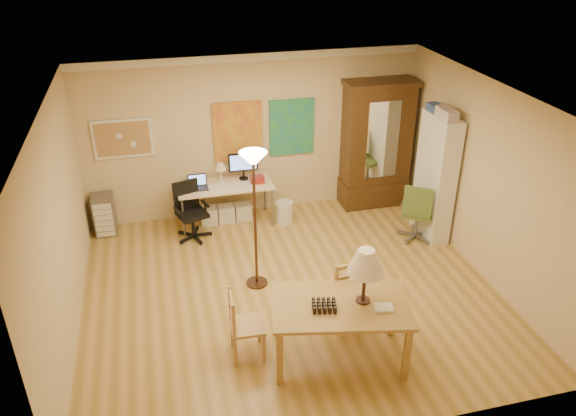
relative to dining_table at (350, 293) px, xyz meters
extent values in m
plane|color=olive|center=(-0.32, 1.38, -0.90)|extent=(5.50, 5.50, 0.00)
cube|color=white|center=(-0.32, 3.84, 1.74)|extent=(5.50, 0.08, 0.12)
cube|color=tan|center=(-2.37, 3.85, 0.60)|extent=(0.90, 0.04, 0.62)
cube|color=yellow|center=(-0.57, 3.85, 0.55)|extent=(0.80, 0.04, 1.00)
cube|color=teal|center=(0.33, 3.85, 0.55)|extent=(0.75, 0.04, 0.95)
cube|color=olive|center=(-0.09, 0.00, -0.16)|extent=(1.68, 1.21, 0.04)
cube|color=olive|center=(-0.85, -0.23, -0.54)|extent=(0.08, 0.08, 0.72)
cube|color=olive|center=(0.50, -0.52, -0.54)|extent=(0.08, 0.08, 0.72)
cube|color=olive|center=(-0.69, 0.52, -0.54)|extent=(0.08, 0.08, 0.72)
cube|color=olive|center=(0.66, 0.24, -0.54)|extent=(0.08, 0.08, 0.72)
cylinder|color=black|center=(0.16, 0.00, -0.13)|extent=(0.16, 0.16, 0.02)
cylinder|color=black|center=(0.16, 0.00, 0.06)|extent=(0.04, 0.04, 0.41)
cone|color=beige|center=(0.16, 0.00, 0.38)|extent=(0.41, 0.41, 0.28)
cube|color=silver|center=(0.33, -0.19, -0.13)|extent=(0.23, 0.19, 0.03)
cube|color=black|center=(-0.30, -0.03, -0.10)|extent=(0.32, 0.28, 0.08)
cube|color=#B28051|center=(0.16, 0.68, -0.45)|extent=(0.51, 0.50, 0.04)
cube|color=#B28051|center=(0.31, 0.89, -0.69)|extent=(0.05, 0.05, 0.43)
cube|color=#B28051|center=(-0.06, 0.82, -0.69)|extent=(0.05, 0.05, 0.43)
cube|color=#B28051|center=(0.38, 0.54, -0.69)|extent=(0.05, 0.05, 0.43)
cube|color=#B28051|center=(0.01, 0.47, -0.69)|extent=(0.05, 0.05, 0.43)
cube|color=#B28051|center=(0.38, 0.54, -0.20)|extent=(0.05, 0.05, 0.50)
cube|color=#B28051|center=(0.01, 0.47, -0.20)|extent=(0.05, 0.05, 0.50)
cube|color=#B28051|center=(0.19, 0.50, -0.15)|extent=(0.38, 0.10, 0.05)
cube|color=#B28051|center=(-1.10, 0.32, -0.50)|extent=(0.40, 0.42, 0.04)
cube|color=#B28051|center=(-0.95, 0.14, -0.71)|extent=(0.04, 0.04, 0.39)
cube|color=#B28051|center=(-0.93, 0.48, -0.71)|extent=(0.04, 0.04, 0.39)
cube|color=#B28051|center=(-1.27, 0.15, -0.71)|extent=(0.04, 0.04, 0.39)
cube|color=#B28051|center=(-1.26, 0.49, -0.71)|extent=(0.04, 0.04, 0.39)
cube|color=#B28051|center=(-1.27, 0.15, -0.27)|extent=(0.04, 0.04, 0.45)
cube|color=#B28051|center=(-1.26, 0.49, -0.27)|extent=(0.04, 0.04, 0.45)
cube|color=#B28051|center=(-1.27, 0.32, -0.22)|extent=(0.04, 0.35, 0.05)
cylinder|color=#452B1B|center=(-0.73, 1.66, -0.89)|extent=(0.30, 0.30, 0.03)
cylinder|color=#452B1B|center=(-0.73, 1.66, 0.05)|extent=(0.04, 0.04, 1.86)
cone|color=#FFE0A5|center=(-0.73, 1.66, 1.00)|extent=(0.36, 0.36, 0.15)
cube|color=beige|center=(-0.88, 3.50, -0.22)|extent=(1.53, 0.67, 0.03)
cylinder|color=slate|center=(-1.59, 3.21, -0.57)|extent=(0.03, 0.03, 0.67)
cylinder|color=slate|center=(-0.16, 3.21, -0.57)|extent=(0.03, 0.03, 0.67)
cylinder|color=slate|center=(-1.59, 3.78, -0.57)|extent=(0.03, 0.03, 0.67)
cylinder|color=slate|center=(-0.16, 3.78, -0.57)|extent=(0.03, 0.03, 0.67)
cube|color=black|center=(-1.31, 3.45, -0.20)|extent=(0.31, 0.21, 0.02)
cube|color=black|center=(-1.31, 3.60, -0.10)|extent=(0.31, 0.05, 0.20)
cube|color=black|center=(-0.54, 3.64, 0.10)|extent=(0.48, 0.04, 0.31)
cone|color=beige|center=(-0.92, 3.59, 0.08)|extent=(0.19, 0.19, 0.11)
cube|color=silver|center=(-1.02, 3.35, -0.20)|extent=(0.24, 0.31, 0.01)
cube|color=maroon|center=(-0.35, 3.45, -0.15)|extent=(0.21, 0.15, 0.11)
cube|color=white|center=(-1.16, 3.54, -0.76)|extent=(0.27, 0.23, 0.29)
cube|color=white|center=(-0.88, 3.54, -0.76)|extent=(0.27, 0.23, 0.29)
cube|color=silver|center=(-0.59, 3.54, -0.76)|extent=(0.27, 0.23, 0.29)
cylinder|color=black|center=(-1.46, 3.13, -0.68)|extent=(0.05, 0.05, 0.36)
cube|color=black|center=(-1.46, 3.13, -0.48)|extent=(0.53, 0.52, 0.06)
cube|color=black|center=(-1.52, 3.32, -0.21)|extent=(0.40, 0.17, 0.46)
cube|color=black|center=(-1.68, 3.06, -0.35)|extent=(0.12, 0.26, 0.03)
cube|color=black|center=(-1.24, 3.20, -0.35)|extent=(0.12, 0.26, 0.03)
cylinder|color=slate|center=(1.97, 2.29, -0.67)|extent=(0.06, 0.06, 0.37)
cube|color=#546D31|center=(1.97, 2.29, -0.46)|extent=(0.61, 0.61, 0.07)
cube|color=#546D31|center=(1.85, 2.12, -0.18)|extent=(0.38, 0.28, 0.49)
cube|color=slate|center=(2.17, 2.15, -0.32)|extent=(0.19, 0.25, 0.03)
cube|color=slate|center=(1.77, 2.43, -0.32)|extent=(0.19, 0.25, 0.03)
cube|color=slate|center=(-2.81, 3.65, -0.58)|extent=(0.32, 0.37, 0.65)
cube|color=silver|center=(-2.81, 3.46, -0.58)|extent=(0.28, 0.02, 0.56)
cube|color=#38200F|center=(1.76, 3.62, 0.16)|extent=(1.12, 0.51, 2.13)
cube|color=#38200F|center=(1.76, 3.62, -0.68)|extent=(1.16, 0.55, 0.43)
cube|color=white|center=(1.76, 3.36, 0.36)|extent=(0.56, 0.01, 1.32)
cube|color=#38200F|center=(1.76, 3.62, 1.26)|extent=(1.20, 0.57, 0.08)
cube|color=white|center=(2.23, 2.36, 0.09)|extent=(0.30, 0.79, 1.99)
cube|color=#993333|center=(2.19, 2.21, -0.43)|extent=(0.18, 0.40, 0.24)
cube|color=#334C99|center=(2.19, 2.55, 0.74)|extent=(0.18, 0.28, 0.20)
cylinder|color=silver|center=(0.06, 3.29, -0.72)|extent=(0.29, 0.29, 0.36)
camera|label=1|loc=(-1.87, -4.69, 3.70)|focal=35.00mm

